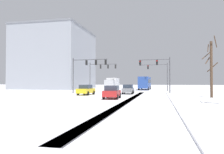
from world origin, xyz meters
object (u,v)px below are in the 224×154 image
at_px(car_red_third, 112,92).
at_px(office_building_far_left_block, 56,59).
at_px(traffic_signal_far_left, 101,70).
at_px(box_truck_delivery, 112,84).
at_px(traffic_signal_near_right, 159,68).
at_px(car_grey_lead, 128,89).
at_px(traffic_signal_far_right, 160,72).
at_px(car_yellow_cab_second, 86,90).
at_px(traffic_signal_near_left, 87,67).
at_px(bus_oncoming, 145,82).
at_px(bare_tree_sidewalk_mid, 211,68).

distance_m(car_red_third, office_building_far_left_block, 45.70).
bearing_deg(traffic_signal_far_left, office_building_far_left_block, 140.81).
bearing_deg(box_truck_delivery, traffic_signal_near_right, -46.83).
height_order(car_grey_lead, car_red_third, same).
bearing_deg(traffic_signal_far_right, office_building_far_left_block, 160.61).
xyz_separation_m(car_yellow_cab_second, box_truck_delivery, (0.24, 18.78, 0.82)).
xyz_separation_m(traffic_signal_near_left, traffic_signal_far_left, (-0.17, 10.34, -0.01)).
xyz_separation_m(traffic_signal_far_right, box_truck_delivery, (-11.18, -0.19, -2.82)).
bearing_deg(office_building_far_left_block, car_grey_lead, -44.42).
height_order(car_grey_lead, car_yellow_cab_second, same).
xyz_separation_m(traffic_signal_near_right, office_building_far_left_block, (-31.37, 23.04, 4.61)).
relative_size(bus_oncoming, office_building_far_left_block, 0.50).
height_order(traffic_signal_near_right, traffic_signal_far_right, same).
height_order(car_yellow_cab_second, box_truck_delivery, box_truck_delivery).
xyz_separation_m(bus_oncoming, box_truck_delivery, (-7.35, -7.00, -0.36)).
distance_m(traffic_signal_near_left, bare_tree_sidewalk_mid, 20.72).
height_order(car_red_third, bus_oncoming, bus_oncoming).
relative_size(car_grey_lead, car_red_third, 0.99).
distance_m(traffic_signal_near_left, car_grey_lead, 8.61).
bearing_deg(car_grey_lead, box_truck_delivery, 112.20).
bearing_deg(car_yellow_cab_second, bare_tree_sidewalk_mid, -5.84).
relative_size(traffic_signal_far_right, bare_tree_sidewalk_mid, 0.80).
distance_m(box_truck_delivery, office_building_far_left_block, 24.47).
height_order(traffic_signal_near_right, car_red_third, traffic_signal_near_right).
xyz_separation_m(car_grey_lead, office_building_far_left_block, (-26.22, 25.69, 8.42)).
distance_m(traffic_signal_far_right, box_truck_delivery, 11.53).
distance_m(traffic_signal_far_right, car_red_third, 26.57).
height_order(traffic_signal_near_right, office_building_far_left_block, office_building_far_left_block).
relative_size(traffic_signal_far_left, bare_tree_sidewalk_mid, 0.80).
bearing_deg(bare_tree_sidewalk_mid, traffic_signal_near_right, 127.73).
height_order(bus_oncoming, box_truck_delivery, bus_oncoming).
distance_m(bus_oncoming, box_truck_delivery, 10.16).
bearing_deg(bare_tree_sidewalk_mid, traffic_signal_far_left, 139.54).
bearing_deg(bus_oncoming, car_grey_lead, -93.91).
bearing_deg(car_red_third, car_yellow_cab_second, 130.28).
relative_size(traffic_signal_far_left, car_grey_lead, 1.57).
relative_size(traffic_signal_near_left, traffic_signal_far_right, 1.04).
distance_m(car_grey_lead, car_red_third, 11.10).
bearing_deg(traffic_signal_near_left, traffic_signal_far_right, 47.85).
bearing_deg(office_building_far_left_block, car_red_third, -54.97).
relative_size(car_grey_lead, bare_tree_sidewalk_mid, 0.51).
distance_m(car_red_third, bus_oncoming, 32.58).
height_order(traffic_signal_far_left, office_building_far_left_block, office_building_far_left_block).
relative_size(traffic_signal_near_right, traffic_signal_far_left, 1.00).
height_order(traffic_signal_far_left, car_red_third, traffic_signal_far_left).
xyz_separation_m(car_grey_lead, box_truck_delivery, (-5.88, 14.41, 0.82)).
bearing_deg(traffic_signal_near_right, traffic_signal_far_right, 89.27).
bearing_deg(bus_oncoming, car_yellow_cab_second, -106.40).
bearing_deg(traffic_signal_near_right, box_truck_delivery, 133.17).
relative_size(traffic_signal_near_right, bus_oncoming, 0.59).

